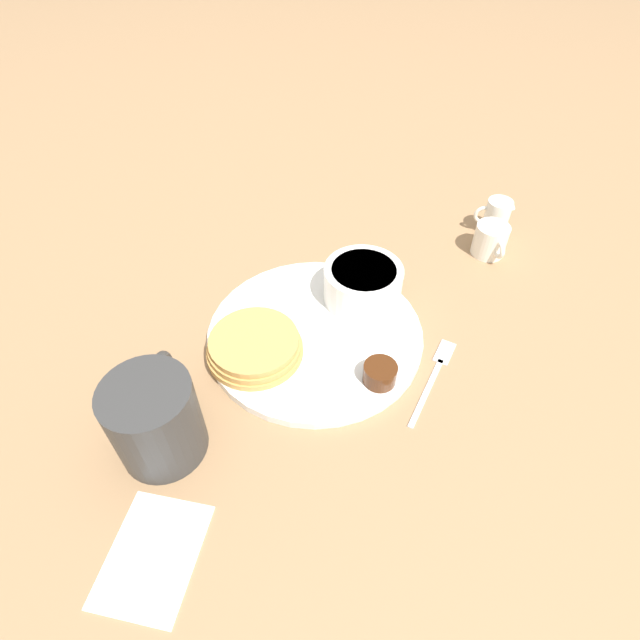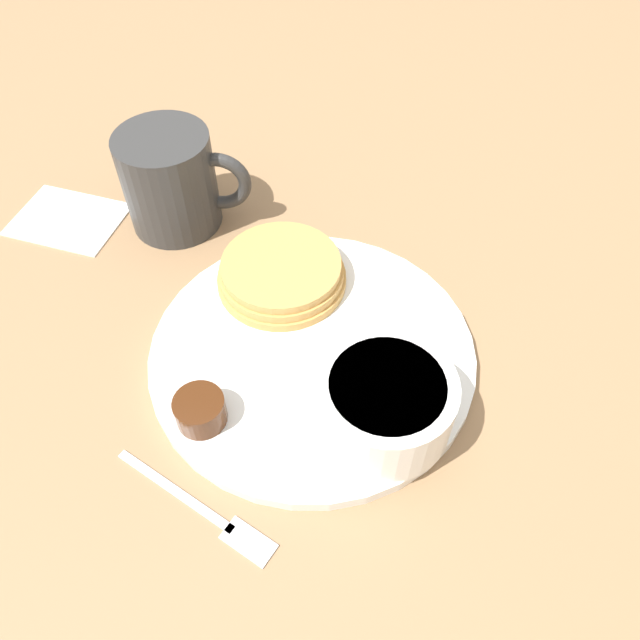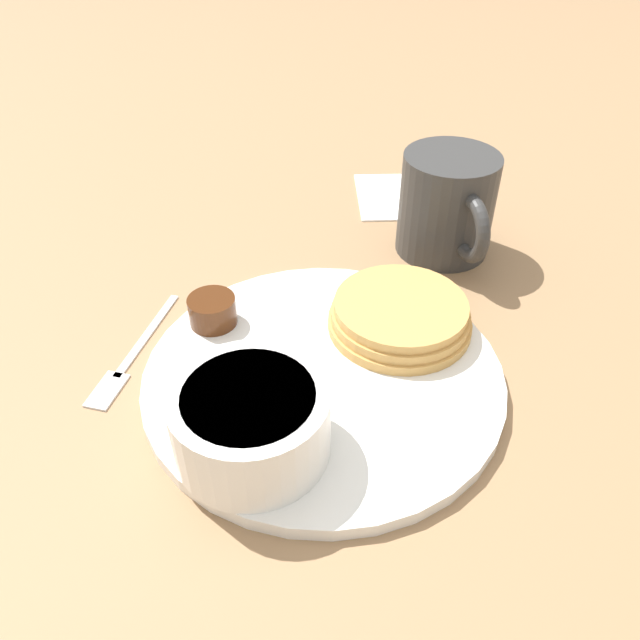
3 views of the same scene
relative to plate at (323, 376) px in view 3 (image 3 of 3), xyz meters
name	(u,v)px [view 3 (image 3 of 3)]	position (x,y,z in m)	size (l,w,h in m)	color
ground_plane	(323,381)	(0.00, 0.00, -0.01)	(4.00, 4.00, 0.00)	#93704C
plate	(323,376)	(0.00, 0.00, 0.00)	(0.29, 0.29, 0.01)	white
pancake_stack	(400,315)	(0.04, -0.08, 0.02)	(0.12, 0.12, 0.03)	tan
bowl	(251,420)	(-0.06, 0.07, 0.04)	(0.11, 0.11, 0.05)	white
syrup_cup	(212,311)	(0.08, 0.08, 0.02)	(0.04, 0.04, 0.03)	#47230F
butter_ramekin	(217,439)	(-0.06, 0.09, 0.02)	(0.05, 0.05, 0.04)	white
coffee_mug	(448,206)	(0.16, -0.17, 0.05)	(0.13, 0.10, 0.10)	#333333
fork	(128,360)	(0.06, 0.16, 0.00)	(0.14, 0.08, 0.00)	silver
napkin	(393,196)	(0.28, -0.16, 0.00)	(0.13, 0.11, 0.00)	white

